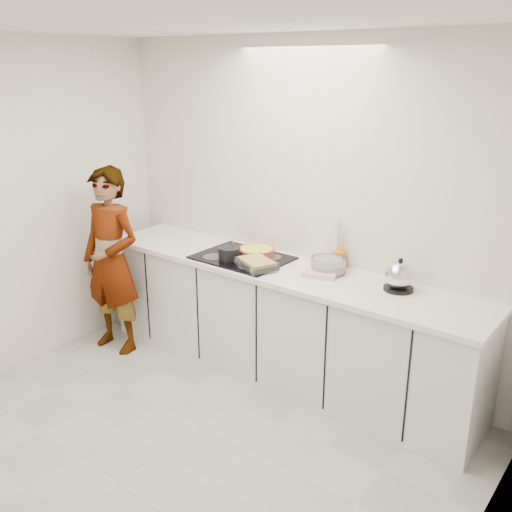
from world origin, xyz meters
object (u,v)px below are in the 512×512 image
Objects in this scene: hob at (242,258)px; baking_dish at (257,263)px; tart_dish at (257,251)px; mixing_bowl at (328,266)px; utensil_crock at (339,259)px; kettle at (399,277)px; saucepan at (229,253)px; cook at (111,261)px.

baking_dish reaches higher than hob.
mixing_bowl reaches higher than tart_dish.
tart_dish reaches higher than hob.
kettle is at bearing -15.20° from utensil_crock.
baking_dish is 1.21× the size of mixing_bowl.
kettle is at bearing 14.13° from baking_dish.
saucepan reaches higher than baking_dish.
baking_dish is at bearing -139.33° from utensil_crock.
kettle is 0.15× the size of cook.
cook is at bearing -164.90° from kettle.
hob is at bearing -157.99° from utensil_crock.
hob is 2.95× the size of kettle.
kettle is (1.22, 0.01, 0.06)m from tart_dish.
tart_dish is 0.69m from utensil_crock.
saucepan reaches higher than mixing_bowl.
hob is 1.15m from cook.
kettle reaches higher than utensil_crock.
mixing_bowl reaches higher than baking_dish.
utensil_crock is 0.08× the size of cook.
mixing_bowl is at bearing 10.99° from hob.
tart_dish is 0.97× the size of baking_dish.
cook reaches higher than utensil_crock.
mixing_bowl is at bearing 17.62° from saucepan.
kettle reaches higher than baking_dish.
hob is 0.14m from tart_dish.
hob is at bearing -173.76° from kettle.
cook is (-1.74, -0.62, -0.17)m from mixing_bowl.
mixing_bowl is at bearing 28.77° from baking_dish.
kettle reaches higher than tart_dish.
utensil_crock is at bearing 17.52° from cook.
tart_dish is 0.22× the size of cook.
saucepan is 0.13× the size of cook.
baking_dish is at bearing -52.24° from tart_dish.
tart_dish is 2.74× the size of utensil_crock.
cook is (-1.08, -0.61, -0.15)m from tart_dish.
saucepan is (-0.05, -0.10, 0.06)m from hob.
tart_dish is at bearing 23.24° from cook.
kettle is at bearing 8.83° from cook.
mixing_bowl is (0.47, 0.26, 0.01)m from baking_dish.
hob is 2.36× the size of mixing_bowl.
saucepan is 0.28m from baking_dish.
hob is at bearing 153.06° from baking_dish.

